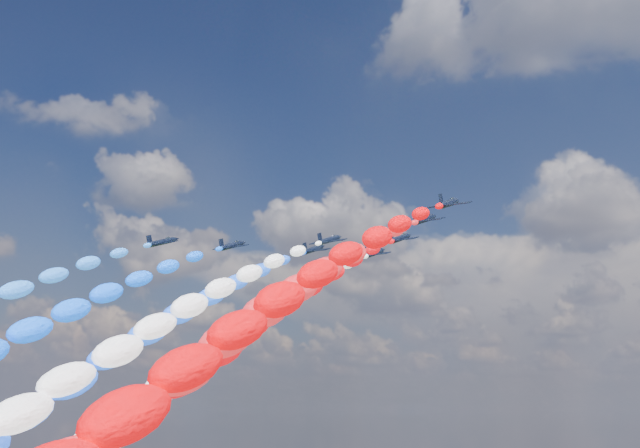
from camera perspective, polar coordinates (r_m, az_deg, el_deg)
The scene contains 15 objects.
jet_0 at distance 174.71m, azimuth -11.13°, elevation -1.27°, with size 8.03×10.77×2.37m, color black, non-canonical shape.
jet_1 at distance 176.15m, azimuth -6.26°, elevation -1.53°, with size 8.03×10.77×2.37m, color black, non-canonical shape.
trail_1 at distance 133.47m, azimuth -21.37°, elevation -9.09°, with size 6.30×108.37×58.86m, color blue, non-canonical shape.
jet_2 at distance 179.17m, azimuth -0.47°, elevation -1.80°, with size 8.03×10.77×2.37m, color black, non-canonical shape.
trail_2 at distance 132.18m, azimuth -13.43°, elevation -9.59°, with size 6.30×108.37×58.86m, color blue, non-canonical shape.
jet_3 at distance 169.32m, azimuth 0.65°, elevation -1.14°, with size 8.03×10.77×2.37m, color black, non-canonical shape.
trail_3 at distance 121.63m, azimuth -12.94°, elevation -9.34°, with size 6.30×108.37×58.86m, color white, non-canonical shape.
jet_4 at distance 183.95m, azimuth 3.86°, elevation -2.07°, with size 8.03×10.77×2.37m, color black, non-canonical shape.
trail_4 at distance 134.13m, azimuth -7.15°, elevation -9.88°, with size 6.30×108.37×58.86m, color white, non-canonical shape.
jet_5 at distance 168.48m, azimuth 5.69°, elevation -1.02°, with size 8.03×10.77×2.37m, color black, non-canonical shape.
trail_5 at distance 117.56m, azimuth -5.99°, elevation -9.48°, with size 6.30×108.37×58.86m, color red, non-canonical shape.
jet_6 at distance 152.15m, azimuth 7.39°, elevation 0.33°, with size 8.03×10.77×2.37m, color black, non-canonical shape.
trail_6 at distance 100.22m, azimuth -5.35°, elevation -8.90°, with size 6.30×108.37×58.86m, color red, non-canonical shape.
jet_7 at distance 140.98m, azimuth 9.11°, elevation 1.46°, with size 8.03×10.77×2.37m, color black, non-canonical shape.
trail_7 at distance 88.03m, azimuth -4.28°, elevation -8.35°, with size 6.30×108.37×58.86m, color red, non-canonical shape.
Camera 1 is at (82.92, -132.07, 57.08)m, focal length 45.19 mm.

